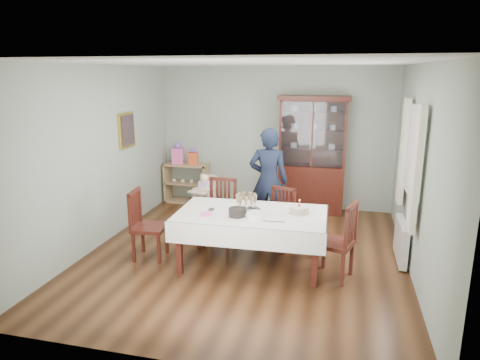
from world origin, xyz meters
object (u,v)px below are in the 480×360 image
(chair_far_right, at_px, (278,231))
(woman, at_px, (268,181))
(dining_table, at_px, (251,239))
(sideboard, at_px, (187,183))
(chair_end_left, at_px, (149,238))
(champagne_tray, at_px, (246,206))
(gift_bag_pink, at_px, (178,154))
(gift_bag_orange, at_px, (193,157))
(chair_far_left, at_px, (220,225))
(high_chair, at_px, (205,207))
(birthday_cake, at_px, (299,210))
(chair_end_right, at_px, (335,255))
(china_cabinet, at_px, (312,153))

(chair_far_right, distance_m, woman, 0.92)
(dining_table, xyz_separation_m, sideboard, (-1.90, 2.62, 0.02))
(chair_end_left, xyz_separation_m, champagne_tray, (1.39, 0.14, 0.54))
(gift_bag_pink, bearing_deg, woman, -31.36)
(chair_end_left, height_order, gift_bag_pink, gift_bag_pink)
(dining_table, xyz_separation_m, gift_bag_orange, (-1.75, 2.60, 0.57))
(chair_far_left, distance_m, high_chair, 0.72)
(high_chair, bearing_deg, gift_bag_pink, 144.82)
(chair_far_right, xyz_separation_m, birthday_cake, (0.36, -0.61, 0.54))
(chair_far_left, bearing_deg, chair_end_left, -136.15)
(woman, xyz_separation_m, gift_bag_pink, (-2.07, 1.26, 0.12))
(sideboard, height_order, gift_bag_orange, gift_bag_orange)
(chair_far_left, relative_size, chair_far_right, 1.10)
(champagne_tray, bearing_deg, gift_bag_orange, 123.24)
(chair_end_left, distance_m, woman, 2.13)
(chair_end_right, bearing_deg, champagne_tray, -79.74)
(chair_far_right, relative_size, gift_bag_pink, 2.14)
(gift_bag_pink, bearing_deg, birthday_cake, -42.98)
(woman, relative_size, gift_bag_pink, 4.09)
(sideboard, distance_m, champagne_tray, 3.19)
(woman, bearing_deg, chair_far_right, 109.69)
(champagne_tray, distance_m, birthday_cake, 0.71)
(sideboard, height_order, high_chair, high_chair)
(chair_far_left, height_order, champagne_tray, same)
(high_chair, bearing_deg, champagne_tray, -32.22)
(chair_far_left, height_order, chair_end_right, chair_end_right)
(birthday_cake, bearing_deg, champagne_tray, -177.23)
(sideboard, relative_size, chair_end_left, 0.91)
(chair_end_right, relative_size, champagne_tray, 2.60)
(chair_far_left, relative_size, woman, 0.57)
(dining_table, distance_m, woman, 1.42)
(dining_table, relative_size, chair_end_right, 1.99)
(gift_bag_pink, bearing_deg, chair_end_left, -77.23)
(champagne_tray, height_order, gift_bag_orange, gift_bag_orange)
(dining_table, relative_size, chair_far_left, 2.04)
(chair_far_right, bearing_deg, champagne_tray, -101.43)
(dining_table, distance_m, chair_far_right, 0.75)
(chair_far_right, height_order, high_chair, high_chair)
(china_cabinet, relative_size, sideboard, 2.42)
(high_chair, bearing_deg, chair_end_right, -13.32)
(gift_bag_orange, bearing_deg, dining_table, -56.03)
(sideboard, distance_m, birthday_cake, 3.61)
(chair_far_left, xyz_separation_m, chair_far_right, (0.91, 0.02, -0.03))
(chair_far_left, xyz_separation_m, birthday_cake, (1.27, -0.59, 0.52))
(woman, bearing_deg, chair_end_left, 41.27)
(sideboard, relative_size, gift_bag_orange, 2.66)
(sideboard, relative_size, chair_end_right, 0.88)
(chair_end_right, height_order, gift_bag_orange, gift_bag_orange)
(dining_table, height_order, high_chair, high_chair)
(chair_far_right, height_order, gift_bag_pink, gift_bag_pink)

